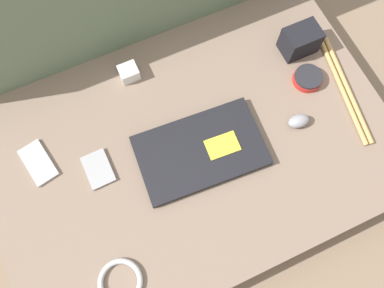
{
  "coord_description": "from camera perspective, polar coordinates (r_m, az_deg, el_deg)",
  "views": [
    {
      "loc": [
        -0.14,
        -0.3,
        1.13
      ],
      "look_at": [
        0.0,
        0.0,
        0.14
      ],
      "focal_mm": 35.0,
      "sensor_mm": 36.0,
      "label": 1
    }
  ],
  "objects": [
    {
      "name": "phone_silver",
      "position": [
        1.07,
        -14.1,
        -3.73
      ],
      "size": [
        0.07,
        0.1,
        0.01
      ],
      "rotation": [
        0.0,
        0.0,
        0.02
      ],
      "color": "#99999E",
      "rests_on": "couch_seat"
    },
    {
      "name": "ground_plane",
      "position": [
        1.18,
        -0.0,
        -2.18
      ],
      "size": [
        8.0,
        8.0,
        0.0
      ],
      "primitive_type": "plane",
      "color": "#7A6651"
    },
    {
      "name": "cable_coil",
      "position": [
        1.02,
        -10.87,
        -19.91
      ],
      "size": [
        0.11,
        0.11,
        0.01
      ],
      "color": "#B2B2B7",
      "rests_on": "couch_seat"
    },
    {
      "name": "speaker_puck",
      "position": [
        1.18,
        17.22,
        9.56
      ],
      "size": [
        0.09,
        0.09,
        0.03
      ],
      "color": "red",
      "rests_on": "couch_seat"
    },
    {
      "name": "camera_pouch",
      "position": [
        1.21,
        16.15,
        14.91
      ],
      "size": [
        0.11,
        0.08,
        0.08
      ],
      "color": "black",
      "rests_on": "couch_seat"
    },
    {
      "name": "phone_black",
      "position": [
        1.13,
        -22.38,
        -2.66
      ],
      "size": [
        0.09,
        0.13,
        0.01
      ],
      "rotation": [
        0.0,
        0.0,
        0.19
      ],
      "color": "#B7B7BC",
      "rests_on": "couch_seat"
    },
    {
      "name": "laptop",
      "position": [
        1.05,
        1.31,
        -1.03
      ],
      "size": [
        0.36,
        0.23,
        0.03
      ],
      "rotation": [
        0.0,
        0.0,
        -0.07
      ],
      "color": "black",
      "rests_on": "couch_seat"
    },
    {
      "name": "computer_mouse",
      "position": [
        1.11,
        15.94,
        3.39
      ],
      "size": [
        0.07,
        0.05,
        0.04
      ],
      "rotation": [
        0.0,
        0.0,
        -0.11
      ],
      "color": "gray",
      "rests_on": "couch_seat"
    },
    {
      "name": "couch_seat",
      "position": [
        1.12,
        -0.0,
        -1.31
      ],
      "size": [
        1.15,
        0.77,
        0.12
      ],
      "color": "#7A6656",
      "rests_on": "ground_plane"
    },
    {
      "name": "charger_brick",
      "position": [
        1.15,
        -9.6,
        10.68
      ],
      "size": [
        0.05,
        0.05,
        0.04
      ],
      "color": "silver",
      "rests_on": "couch_seat"
    },
    {
      "name": "drumstick_pair",
      "position": [
        1.21,
        22.27,
        7.77
      ],
      "size": [
        0.09,
        0.36,
        0.01
      ],
      "rotation": [
        0.0,
        0.0,
        -0.17
      ],
      "color": "tan",
      "rests_on": "couch_seat"
    }
  ]
}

